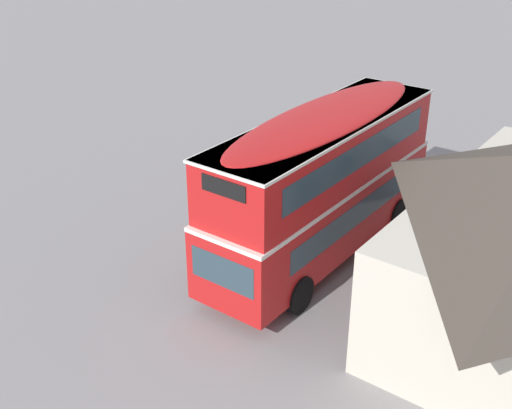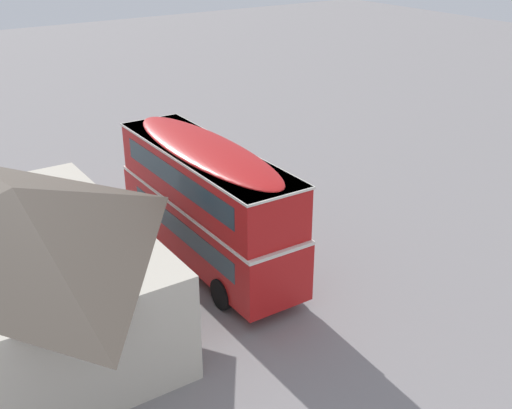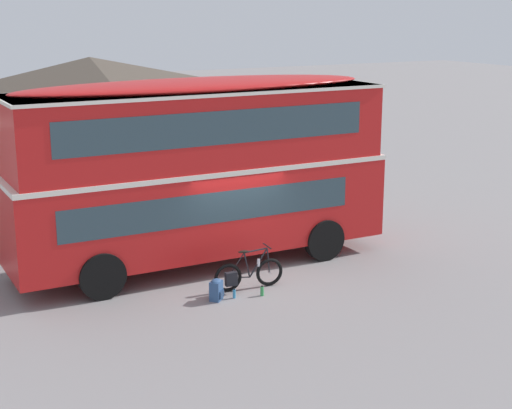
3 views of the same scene
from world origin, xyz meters
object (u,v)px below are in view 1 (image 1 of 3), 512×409
Objects in this scene: backpack_on_ground at (270,216)px; water_bottle_blue_sports at (261,224)px; touring_bicycle at (261,226)px; water_bottle_green_metal at (246,229)px; double_decker_bus at (323,179)px.

water_bottle_blue_sports is at bearing -10.51° from backpack_on_ground.
water_bottle_green_metal is at bearing -79.41° from touring_bicycle.
backpack_on_ground is 1.09m from water_bottle_green_metal.
double_decker_bus is 40.33× the size of water_bottle_green_metal.
touring_bicycle is 1.00m from backpack_on_ground.
backpack_on_ground is 2.09× the size of water_bottle_green_metal.
double_decker_bus is at bearing 94.41° from touring_bicycle.
touring_bicycle is 7.18× the size of water_bottle_green_metal.
double_decker_bus is 3.63m from water_bottle_blue_sports.
touring_bicycle is 3.44× the size of backpack_on_ground.
water_bottle_blue_sports is at bearing 164.86° from water_bottle_green_metal.
water_bottle_green_metal is (0.27, -2.75, -2.53)m from double_decker_bus.
water_bottle_blue_sports is 0.66m from water_bottle_green_metal.
water_bottle_blue_sports is 0.95× the size of water_bottle_green_metal.
backpack_on_ground is 2.20× the size of water_bottle_blue_sports.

